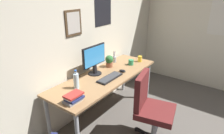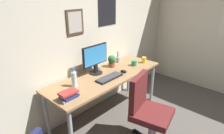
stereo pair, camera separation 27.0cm
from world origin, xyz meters
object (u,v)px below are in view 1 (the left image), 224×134
coffee_mug_far (131,62)px  pen_cup (114,59)px  monitor (94,59)px  keyboard (110,78)px  coffee_mug_near (140,59)px  book_stack_left (74,97)px  water_bottle (76,81)px  office_chair (150,106)px  potted_plant (109,61)px  computer_mouse (122,71)px

coffee_mug_far → pen_cup: pen_cup is taller
monitor → keyboard: (0.00, -0.28, -0.23)m
coffee_mug_near → book_stack_left: same height
water_bottle → book_stack_left: size_ratio=1.16×
office_chair → monitor: bearing=90.0°
water_bottle → coffee_mug_near: (1.34, -0.19, -0.06)m
water_bottle → coffee_mug_near: size_ratio=2.27×
coffee_mug_far → potted_plant: (-0.29, 0.24, 0.06)m
potted_plant → pen_cup: (0.23, 0.06, -0.05)m
book_stack_left → coffee_mug_near: bearing=0.4°
keyboard → water_bottle: water_bottle is taller
office_chair → computer_mouse: bearing=64.2°
office_chair → coffee_mug_far: bearing=46.4°
computer_mouse → water_bottle: (-0.78, 0.19, 0.09)m
water_bottle → potted_plant: (0.83, 0.10, -0.00)m
office_chair → potted_plant: 1.02m
coffee_mug_far → book_stack_left: (-1.35, -0.06, 0.01)m
monitor → water_bottle: monitor is taller
office_chair → potted_plant: (0.35, 0.91, 0.31)m
water_bottle → book_stack_left: 0.31m
pen_cup → book_stack_left: size_ratio=0.92×
computer_mouse → coffee_mug_far: 0.34m
coffee_mug_far → potted_plant: 0.38m
potted_plant → pen_cup: size_ratio=0.98×
water_bottle → coffee_mug_near: water_bottle is taller
office_chair → keyboard: office_chair is taller
computer_mouse → potted_plant: (0.05, 0.29, 0.09)m
potted_plant → book_stack_left: (-1.07, -0.30, -0.05)m
computer_mouse → office_chair: bearing=-115.8°
monitor → coffee_mug_far: size_ratio=3.68×
coffee_mug_near → water_bottle: bearing=172.1°
monitor → book_stack_left: monitor is taller
coffee_mug_near → potted_plant: size_ratio=0.57×
office_chair → coffee_mug_far: (0.64, 0.67, 0.25)m
computer_mouse → potted_plant: potted_plant is taller
coffee_mug_near → keyboard: bearing=179.1°
keyboard → potted_plant: (0.35, 0.27, 0.09)m
coffee_mug_far → potted_plant: potted_plant is taller
office_chair → coffee_mug_far: size_ratio=7.59×
keyboard → coffee_mug_far: (0.64, 0.03, 0.03)m
monitor → potted_plant: (0.35, -0.01, -0.13)m
keyboard → pen_cup: pen_cup is taller
water_bottle → keyboard: bearing=-19.8°
keyboard → pen_cup: bearing=30.0°
office_chair → monitor: (-0.00, 0.92, 0.44)m
keyboard → coffee_mug_far: 0.64m
computer_mouse → pen_cup: (0.28, 0.35, 0.04)m
computer_mouse → coffee_mug_far: bearing=8.5°
monitor → coffee_mug_near: size_ratio=4.14×
monitor → potted_plant: size_ratio=2.36×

